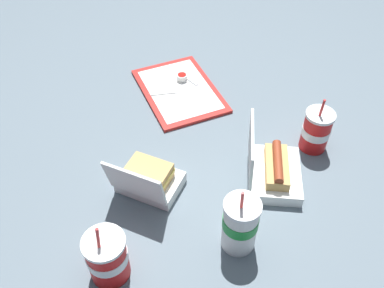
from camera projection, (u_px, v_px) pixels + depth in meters
ground_plane at (195, 144)px, 1.42m from camera, size 3.20×3.20×0.00m
food_tray at (179, 91)px, 1.60m from camera, size 0.41×0.31×0.01m
ketchup_cup at (182, 77)px, 1.63m from camera, size 0.04×0.04×0.02m
napkin_stack at (163, 86)px, 1.61m from camera, size 0.11×0.11×0.00m
plastic_fork at (188, 78)px, 1.64m from camera, size 0.10×0.06×0.00m
clamshell_hotdog_left at (272, 170)px, 1.28m from camera, size 0.25×0.22×0.19m
clamshell_sandwich_back at (149, 179)px, 1.25m from camera, size 0.24×0.24×0.17m
soda_cup_back at (107, 257)px, 1.04m from camera, size 0.11×0.11×0.21m
soda_cup_left at (240, 224)px, 1.09m from camera, size 0.10×0.10×0.23m
soda_cup_corner at (316, 130)px, 1.36m from camera, size 0.09×0.09×0.20m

